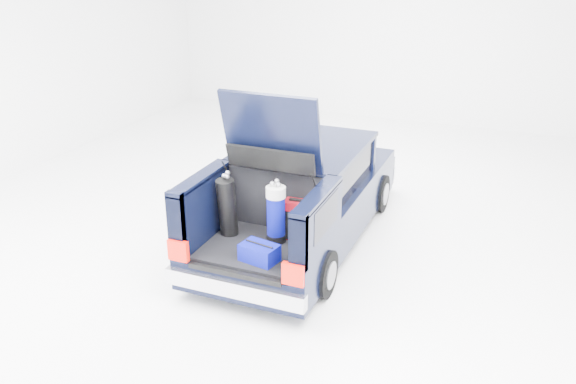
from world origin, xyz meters
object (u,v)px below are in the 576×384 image
at_px(car, 304,195).
at_px(black_golf_bag, 227,207).
at_px(blue_golf_bag, 276,214).
at_px(red_suitcase, 297,220).
at_px(blue_duffel, 259,253).

bearing_deg(car, black_golf_bag, -109.23).
distance_m(car, black_golf_bag, 1.55).
xyz_separation_m(car, blue_golf_bag, (0.15, -1.37, 0.31)).
height_order(car, blue_golf_bag, car).
bearing_deg(red_suitcase, car, 102.95).
bearing_deg(black_golf_bag, blue_golf_bag, 16.35).
relative_size(red_suitcase, blue_golf_bag, 0.65).
height_order(red_suitcase, blue_golf_bag, blue_golf_bag).
bearing_deg(black_golf_bag, blue_duffel, -25.44).
bearing_deg(black_golf_bag, car, 81.35).
bearing_deg(black_golf_bag, red_suitcase, 26.16).
distance_m(car, blue_duffel, 1.93).
bearing_deg(blue_golf_bag, black_golf_bag, -177.30).
xyz_separation_m(car, blue_duffel, (0.17, -1.92, 0.03)).
bearing_deg(blue_golf_bag, red_suitcase, 36.12).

